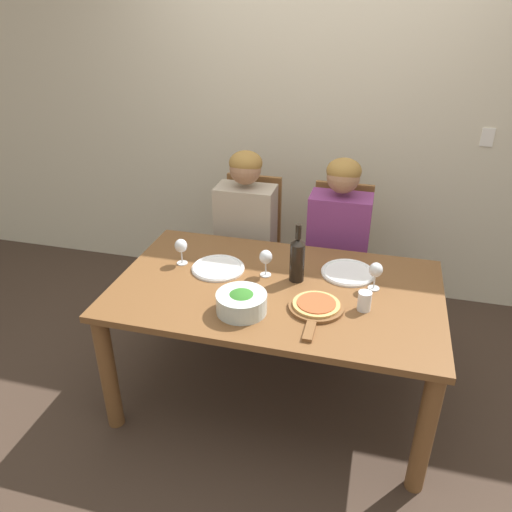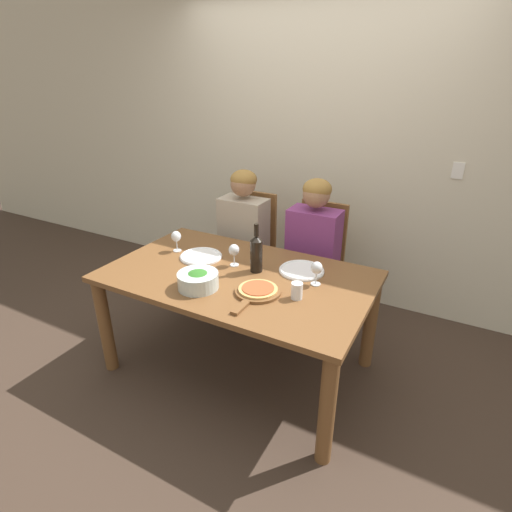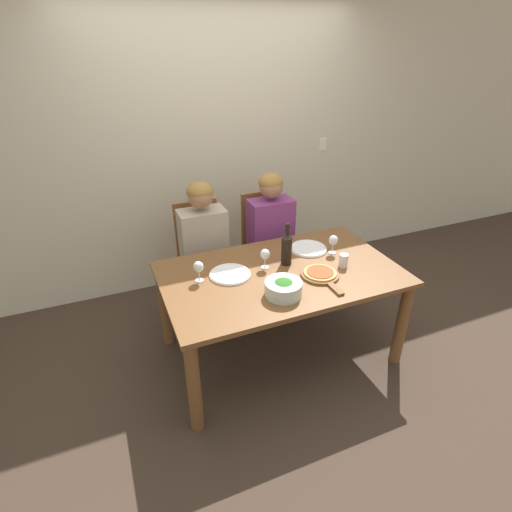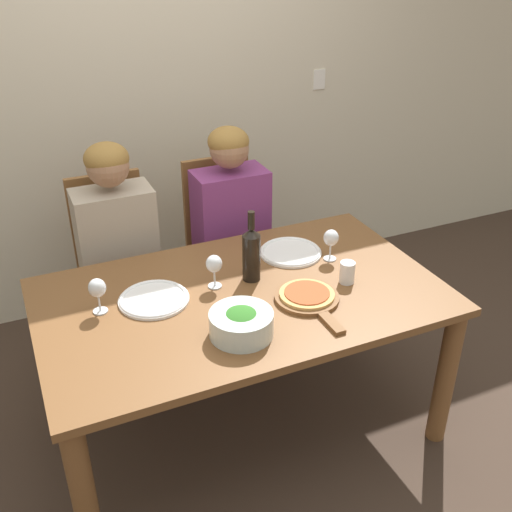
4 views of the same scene
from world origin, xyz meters
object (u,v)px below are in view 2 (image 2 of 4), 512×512
person_man (313,243)px  dinner_plate_left (201,256)px  chair_left (250,248)px  wine_glass_right (317,269)px  broccoli_bowl (198,280)px  pizza_on_board (257,291)px  chair_right (316,263)px  person_woman (243,230)px  wine_bottle (256,253)px  water_tumbler (297,291)px  wine_glass_centre (234,251)px  dinner_plate_right (302,270)px  wine_glass_left (176,237)px

person_man → dinner_plate_left: size_ratio=4.18×
chair_left → wine_glass_right: 1.16m
broccoli_bowl → pizza_on_board: broccoli_bowl is taller
wine_glass_right → dinner_plate_left: bearing=-179.4°
wine_glass_right → chair_left: bearing=140.2°
chair_left → chair_right: (0.61, 0.00, 0.00)m
chair_right → person_woman: bearing=-169.0°
person_woman → pizza_on_board: person_woman is taller
broccoli_bowl → pizza_on_board: (0.34, 0.10, -0.03)m
chair_right → broccoli_bowl: size_ratio=4.08×
chair_right → wine_bottle: wine_bottle is taller
wine_glass_right → wine_bottle: bearing=-178.4°
pizza_on_board → wine_glass_right: 0.38m
person_woman → dinner_plate_left: (0.02, -0.60, 0.01)m
chair_left → wine_bottle: wine_bottle is taller
wine_bottle → dinner_plate_left: (-0.44, 0.00, -0.12)m
wine_glass_right → water_tumbler: size_ratio=1.55×
water_tumbler → chair_right: bearing=103.0°
dinner_plate_left → pizza_on_board: (0.58, -0.26, 0.01)m
chair_right → wine_glass_centre: bearing=-114.2°
wine_bottle → dinner_plate_left: size_ratio=1.11×
chair_left → dinner_plate_right: chair_left is taller
wine_glass_left → wine_glass_right: (1.06, -0.00, 0.00)m
broccoli_bowl → wine_glass_left: bearing=140.8°
wine_glass_centre → chair_right: bearing=65.8°
wine_glass_centre → water_tumbler: (0.54, -0.20, -0.06)m
chair_right → wine_glass_left: bearing=-138.7°
chair_left → person_woman: 0.24m
chair_left → person_woman: person_woman is taller
chair_left → broccoli_bowl: size_ratio=4.08×
chair_right → person_woman: 0.66m
pizza_on_board → wine_glass_left: (-0.80, 0.27, 0.09)m
wine_bottle → wine_glass_right: bearing=1.6°
broccoli_bowl → wine_glass_right: size_ratio=1.62×
wine_bottle → broccoli_bowl: 0.42m
person_man → water_tumbler: bearing=-75.2°
dinner_plate_right → wine_glass_left: 0.93m
person_man → water_tumbler: 0.83m
chair_right → wine_glass_centre: size_ratio=6.60×
wine_bottle → wine_glass_right: 0.40m
person_woman → person_man: (0.61, 0.00, 0.00)m
chair_right → wine_glass_left: (-0.81, -0.71, 0.31)m
person_woman → wine_bottle: (0.46, -0.61, 0.13)m
person_man → water_tumbler: size_ratio=12.54×
chair_left → person_woman: (-0.00, -0.12, 0.21)m
person_woman → water_tumbler: size_ratio=12.54×
wine_glass_right → wine_glass_centre: size_ratio=1.00×
broccoli_bowl → dinner_plate_left: 0.44m
dinner_plate_left → pizza_on_board: bearing=-23.8°
dinner_plate_left → pizza_on_board: pizza_on_board is taller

